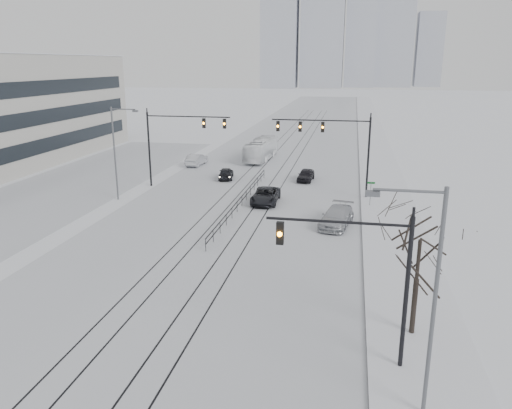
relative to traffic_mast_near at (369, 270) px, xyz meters
name	(u,v)px	position (x,y,z in m)	size (l,w,h in m)	color
road	(285,152)	(-10.79, 54.00, -4.55)	(22.00, 260.00, 0.02)	silver
sidewalk_east	(376,155)	(2.71, 54.00, -4.48)	(5.00, 260.00, 0.16)	silver
curb	(359,154)	(0.26, 54.00, -4.50)	(0.10, 260.00, 0.12)	gray
parking_strip	(76,184)	(-30.79, 29.00, -4.55)	(14.00, 60.00, 0.03)	silver
tram_rails	(261,182)	(-10.79, 34.00, -4.54)	(5.30, 180.00, 0.01)	black
skyline	(348,29)	(-5.77, 267.63, 26.08)	(96.00, 48.00, 72.00)	#A4A8B4
traffic_mast_near	(369,270)	(0.00, 0.00, 0.00)	(6.10, 0.37, 7.00)	black
traffic_mast_ne	(334,140)	(-2.64, 29.00, 1.20)	(9.60, 0.37, 8.00)	black
traffic_mast_nw	(175,136)	(-19.31, 30.00, 1.01)	(9.10, 0.37, 8.00)	black
street_light_east	(427,290)	(1.91, -3.00, 0.65)	(2.73, 0.25, 9.00)	#595B60
street_light_west	(117,147)	(-22.99, 24.00, 0.65)	(2.73, 0.25, 9.00)	#595B60
bare_tree	(419,250)	(2.41, 3.00, -0.07)	(4.40, 4.40, 6.10)	black
median_fence	(242,201)	(-10.79, 24.00, -4.04)	(0.06, 24.00, 1.00)	black
street_sign	(371,190)	(1.01, 26.00, -2.96)	(0.70, 0.06, 2.40)	#595B60
sedan_sb_inner	(226,173)	(-15.04, 34.76, -3.89)	(1.58, 3.93, 1.34)	black
sedan_sb_outer	(197,160)	(-20.79, 41.76, -3.80)	(1.61, 4.61, 1.52)	#B8BAC0
sedan_nb_front	(266,196)	(-8.79, 25.44, -3.84)	(2.38, 5.16, 1.43)	black
sedan_nb_right	(337,217)	(-1.86, 19.64, -3.79)	(2.16, 5.31, 1.54)	#B5B8BE
sedan_nb_far	(306,175)	(-5.87, 35.50, -3.89)	(1.59, 3.96, 1.35)	black
box_truck	(261,150)	(-13.16, 47.08, -3.13)	(2.41, 10.32, 2.87)	white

